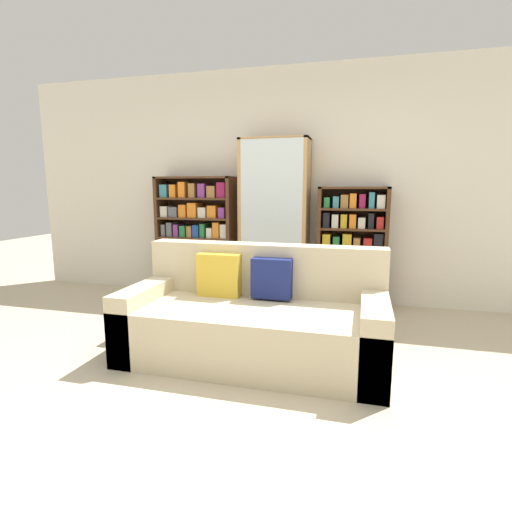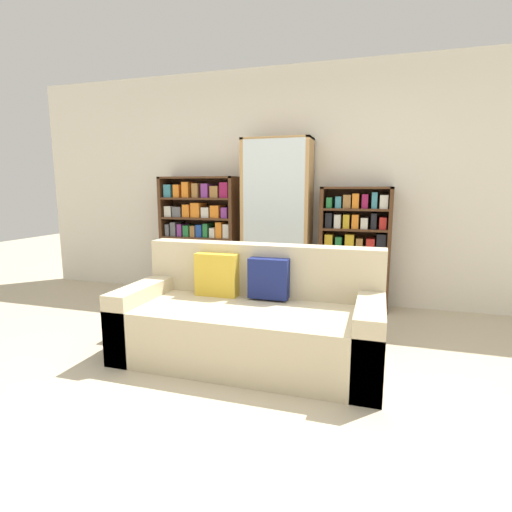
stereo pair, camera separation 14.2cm
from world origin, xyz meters
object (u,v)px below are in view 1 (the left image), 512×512
(bookshelf_right, at_px, (352,249))
(wine_bottle, at_px, (313,302))
(couch, at_px, (255,320))
(bookshelf_left, at_px, (197,238))
(display_cabinet, at_px, (275,222))

(bookshelf_right, relative_size, wine_bottle, 3.42)
(couch, bearing_deg, bookshelf_left, 126.27)
(bookshelf_right, bearing_deg, wine_bottle, -126.40)
(couch, distance_m, wine_bottle, 1.16)
(display_cabinet, relative_size, wine_bottle, 4.78)
(couch, relative_size, wine_bottle, 5.11)
(couch, xyz_separation_m, wine_bottle, (0.33, 1.10, -0.14))
(display_cabinet, relative_size, bookshelf_right, 1.40)
(bookshelf_left, xyz_separation_m, display_cabinet, (0.98, -0.02, 0.22))
(couch, relative_size, display_cabinet, 1.07)
(couch, height_order, wine_bottle, couch)
(display_cabinet, bearing_deg, bookshelf_right, 1.01)
(display_cabinet, xyz_separation_m, bookshelf_right, (0.89, 0.02, -0.28))
(display_cabinet, distance_m, bookshelf_right, 0.93)
(display_cabinet, xyz_separation_m, wine_bottle, (0.52, -0.48, -0.78))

